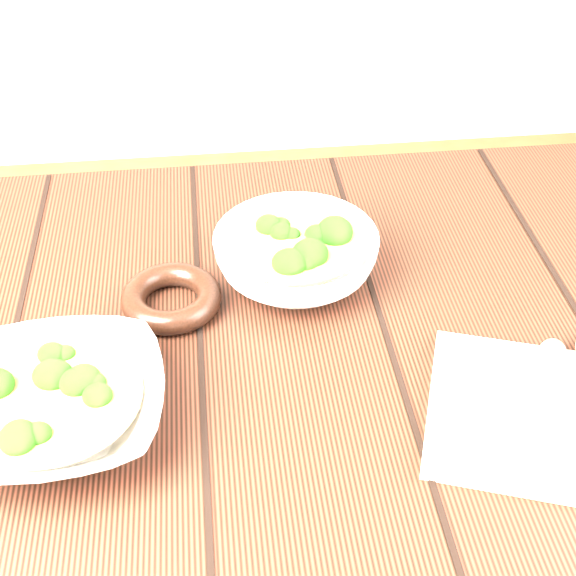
{
  "coord_description": "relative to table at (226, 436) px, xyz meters",
  "views": [
    {
      "loc": [
        0.0,
        -0.6,
        1.34
      ],
      "look_at": [
        0.08,
        0.05,
        0.8
      ],
      "focal_mm": 50.0,
      "sensor_mm": 36.0,
      "label": 1
    }
  ],
  "objects": [
    {
      "name": "trivet",
      "position": [
        -0.05,
        0.09,
        0.13
      ],
      "size": [
        0.15,
        0.15,
        0.03
      ],
      "primitive_type": "torus",
      "rotation": [
        0.0,
        0.0,
        0.41
      ],
      "color": "black",
      "rests_on": "table"
    },
    {
      "name": "soup_bowl_back",
      "position": [
        0.09,
        0.13,
        0.15
      ],
      "size": [
        0.22,
        0.22,
        0.07
      ],
      "color": "silver",
      "rests_on": "table"
    },
    {
      "name": "table",
      "position": [
        0.0,
        0.0,
        0.0
      ],
      "size": [
        1.2,
        0.8,
        0.75
      ],
      "color": "#34170E",
      "rests_on": "ground"
    },
    {
      "name": "spoon_left",
      "position": [
        0.32,
        -0.08,
        0.14
      ],
      "size": [
        0.11,
        0.18,
        0.01
      ],
      "color": "#A9A295",
      "rests_on": "napkin"
    },
    {
      "name": "napkin",
      "position": [
        0.31,
        -0.12,
        0.13
      ],
      "size": [
        0.28,
        0.25,
        0.01
      ],
      "primitive_type": "cube",
      "rotation": [
        0.0,
        0.0,
        -0.34
      ],
      "color": "beige",
      "rests_on": "table"
    },
    {
      "name": "soup_bowl_front",
      "position": [
        -0.16,
        -0.07,
        0.15
      ],
      "size": [
        0.21,
        0.21,
        0.06
      ],
      "color": "silver",
      "rests_on": "table"
    }
  ]
}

